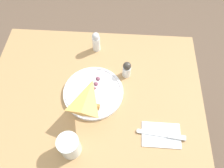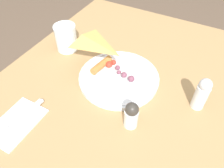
{
  "view_description": "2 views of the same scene",
  "coord_description": "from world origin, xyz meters",
  "px_view_note": "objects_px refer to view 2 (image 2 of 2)",
  "views": [
    {
      "loc": [
        -0.11,
        0.46,
        1.64
      ],
      "look_at": [
        -0.08,
        -0.02,
        0.85
      ],
      "focal_mm": 35.0,
      "sensor_mm": 36.0,
      "label": 1
    },
    {
      "loc": [
        -0.47,
        -0.23,
        1.3
      ],
      "look_at": [
        -0.08,
        -0.02,
        0.84
      ],
      "focal_mm": 35.0,
      "sensor_mm": 36.0,
      "label": 2
    }
  ],
  "objects_px": {
    "dining_table": "(117,103)",
    "milk_glass": "(66,39)",
    "salt_shaker": "(202,94)",
    "pepper_shaker": "(131,115)",
    "butter_knife": "(13,124)",
    "plate_pizza": "(118,77)",
    "napkin_folded": "(17,123)"
  },
  "relations": [
    {
      "from": "dining_table",
      "to": "butter_knife",
      "type": "xyz_separation_m",
      "value": [
        -0.3,
        0.17,
        0.14
      ]
    },
    {
      "from": "butter_knife",
      "to": "pepper_shaker",
      "type": "xyz_separation_m",
      "value": [
        0.16,
        -0.28,
        0.04
      ]
    },
    {
      "from": "milk_glass",
      "to": "butter_knife",
      "type": "bearing_deg",
      "value": -167.68
    },
    {
      "from": "dining_table",
      "to": "pepper_shaker",
      "type": "xyz_separation_m",
      "value": [
        -0.14,
        -0.11,
        0.18
      ]
    },
    {
      "from": "dining_table",
      "to": "milk_glass",
      "type": "xyz_separation_m",
      "value": [
        0.06,
        0.25,
        0.18
      ]
    },
    {
      "from": "salt_shaker",
      "to": "pepper_shaker",
      "type": "relative_size",
      "value": 1.25
    },
    {
      "from": "butter_knife",
      "to": "dining_table",
      "type": "bearing_deg",
      "value": -23.5
    },
    {
      "from": "salt_shaker",
      "to": "plate_pizza",
      "type": "bearing_deg",
      "value": 93.16
    },
    {
      "from": "butter_knife",
      "to": "napkin_folded",
      "type": "bearing_deg",
      "value": -0.0
    },
    {
      "from": "plate_pizza",
      "to": "napkin_folded",
      "type": "distance_m",
      "value": 0.34
    },
    {
      "from": "salt_shaker",
      "to": "pepper_shaker",
      "type": "height_order",
      "value": "salt_shaker"
    },
    {
      "from": "salt_shaker",
      "to": "pepper_shaker",
      "type": "distance_m",
      "value": 0.21
    },
    {
      "from": "salt_shaker",
      "to": "napkin_folded",
      "type": "bearing_deg",
      "value": 125.13
    },
    {
      "from": "dining_table",
      "to": "salt_shaker",
      "type": "distance_m",
      "value": 0.32
    },
    {
      "from": "butter_knife",
      "to": "salt_shaker",
      "type": "relative_size",
      "value": 1.8
    },
    {
      "from": "napkin_folded",
      "to": "butter_knife",
      "type": "height_order",
      "value": "butter_knife"
    },
    {
      "from": "dining_table",
      "to": "salt_shaker",
      "type": "height_order",
      "value": "salt_shaker"
    },
    {
      "from": "butter_knife",
      "to": "pepper_shaker",
      "type": "height_order",
      "value": "pepper_shaker"
    },
    {
      "from": "dining_table",
      "to": "salt_shaker",
      "type": "relative_size",
      "value": 8.82
    },
    {
      "from": "butter_knife",
      "to": "pepper_shaker",
      "type": "relative_size",
      "value": 2.25
    },
    {
      "from": "dining_table",
      "to": "plate_pizza",
      "type": "relative_size",
      "value": 3.64
    },
    {
      "from": "dining_table",
      "to": "napkin_folded",
      "type": "distance_m",
      "value": 0.36
    },
    {
      "from": "napkin_folded",
      "to": "salt_shaker",
      "type": "xyz_separation_m",
      "value": [
        0.3,
        -0.43,
        0.05
      ]
    },
    {
      "from": "plate_pizza",
      "to": "salt_shaker",
      "type": "distance_m",
      "value": 0.26
    },
    {
      "from": "napkin_folded",
      "to": "pepper_shaker",
      "type": "xyz_separation_m",
      "value": [
        0.15,
        -0.28,
        0.04
      ]
    },
    {
      "from": "pepper_shaker",
      "to": "butter_knife",
      "type": "bearing_deg",
      "value": 119.14
    },
    {
      "from": "dining_table",
      "to": "milk_glass",
      "type": "height_order",
      "value": "milk_glass"
    },
    {
      "from": "milk_glass",
      "to": "salt_shaker",
      "type": "bearing_deg",
      "value": -95.28
    },
    {
      "from": "dining_table",
      "to": "butter_knife",
      "type": "distance_m",
      "value": 0.37
    },
    {
      "from": "milk_glass",
      "to": "napkin_folded",
      "type": "xyz_separation_m",
      "value": [
        -0.35,
        -0.08,
        -0.04
      ]
    },
    {
      "from": "butter_knife",
      "to": "salt_shaker",
      "type": "xyz_separation_m",
      "value": [
        0.31,
        -0.43,
        0.05
      ]
    },
    {
      "from": "milk_glass",
      "to": "butter_knife",
      "type": "relative_size",
      "value": 0.51
    }
  ]
}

